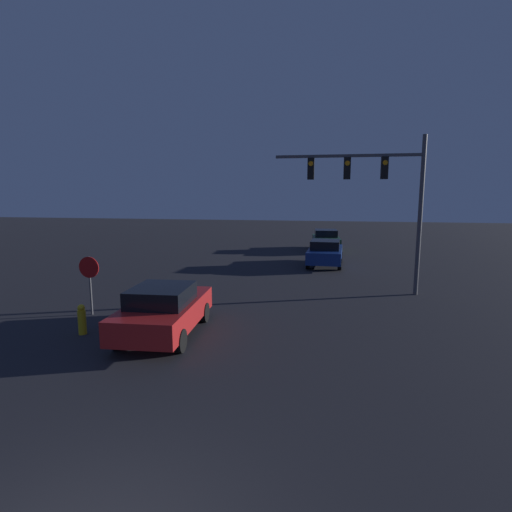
{
  "coord_description": "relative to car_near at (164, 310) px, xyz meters",
  "views": [
    {
      "loc": [
        2.61,
        -3.23,
        4.22
      ],
      "look_at": [
        0.0,
        10.91,
        1.97
      ],
      "focal_mm": 28.0,
      "sensor_mm": 36.0,
      "label": 1
    }
  ],
  "objects": [
    {
      "name": "fire_hydrant",
      "position": [
        -2.48,
        -0.4,
        -0.32
      ],
      "size": [
        0.24,
        0.24,
        0.93
      ],
      "color": "gold",
      "rests_on": "ground_plane"
    },
    {
      "name": "stop_sign",
      "position": [
        -3.36,
        1.45,
        0.66
      ],
      "size": [
        0.75,
        0.07,
        2.07
      ],
      "color": "#4C4C51",
      "rests_on": "ground_plane"
    },
    {
      "name": "car_far",
      "position": [
        4.56,
        19.51,
        0.0
      ],
      "size": [
        2.21,
        4.4,
        1.53
      ],
      "rotation": [
        0.0,
        0.0,
        3.21
      ],
      "color": "#1E4728",
      "rests_on": "ground_plane"
    },
    {
      "name": "car_near",
      "position": [
        0.0,
        0.0,
        0.0
      ],
      "size": [
        2.16,
        4.39,
        1.53
      ],
      "rotation": [
        0.0,
        0.0,
        0.06
      ],
      "color": "#B21E1E",
      "rests_on": "ground_plane"
    },
    {
      "name": "traffic_signal_mast",
      "position": [
        6.7,
        6.51,
        3.75
      ],
      "size": [
        6.08,
        0.3,
        6.56
      ],
      "color": "#4C4C51",
      "rests_on": "ground_plane"
    },
    {
      "name": "car_mid",
      "position": [
        4.6,
        12.81,
        0.0
      ],
      "size": [
        2.11,
        4.37,
        1.53
      ],
      "rotation": [
        0.0,
        0.0,
        -0.04
      ],
      "color": "navy",
      "rests_on": "ground_plane"
    }
  ]
}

